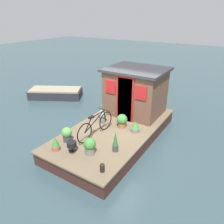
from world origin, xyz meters
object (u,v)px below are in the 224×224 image
object	(u,v)px
potted_plant_rosemary	(55,144)
potted_plant_basil	(115,142)
charcoal_grill	(72,145)
mooring_bollard	(102,167)
potted_plant_thyme	(67,134)
dinghy_boat	(56,93)
potted_plant_lavender	(90,146)
potted_plant_ivy	(122,121)
houseboat_cabin	(136,91)
bicycle	(96,126)
potted_plant_succulent	(102,116)
potted_plant_fern	(135,127)

from	to	relation	value
potted_plant_rosemary	potted_plant_basil	bearing A→B (deg)	-58.89
charcoal_grill	mooring_bollard	distance (m)	1.31
potted_plant_thyme	dinghy_boat	bearing A→B (deg)	50.05
potted_plant_lavender	potted_plant_ivy	distance (m)	1.95
houseboat_cabin	bicycle	xyz separation A→B (m)	(-2.43, 0.25, -0.57)
potted_plant_rosemary	charcoal_grill	bearing A→B (deg)	-68.19
potted_plant_thyme	mooring_bollard	distance (m)	1.94
potted_plant_succulent	mooring_bollard	world-z (taller)	potted_plant_succulent
potted_plant_rosemary	dinghy_boat	distance (m)	6.06
bicycle	potted_plant_fern	distance (m)	1.41
bicycle	potted_plant_basil	bearing A→B (deg)	-111.79
potted_plant_rosemary	potted_plant_basil	size ratio (longest dim) A/B	0.71
potted_plant_basil	potted_plant_ivy	bearing A→B (deg)	22.65
potted_plant_lavender	potted_plant_succulent	world-z (taller)	potted_plant_lavender
potted_plant_basil	dinghy_boat	distance (m)	6.77
potted_plant_lavender	potted_plant_fern	world-z (taller)	potted_plant_lavender
houseboat_cabin	potted_plant_rosemary	world-z (taller)	houseboat_cabin
potted_plant_fern	potted_plant_thyme	bearing A→B (deg)	137.55
bicycle	potted_plant_lavender	world-z (taller)	bicycle
potted_plant_lavender	potted_plant_fern	size ratio (longest dim) A/B	1.33
mooring_bollard	potted_plant_fern	bearing A→B (deg)	5.48
bicycle	charcoal_grill	xyz separation A→B (m)	(-1.17, 0.03, -0.13)
potted_plant_basil	charcoal_grill	size ratio (longest dim) A/B	1.90
dinghy_boat	potted_plant_rosemary	bearing A→B (deg)	-133.68
houseboat_cabin	potted_plant_thyme	bearing A→B (deg)	165.46
potted_plant_basil	potted_plant_succulent	bearing A→B (deg)	46.26
potted_plant_lavender	dinghy_boat	xyz separation A→B (m)	(3.77, 5.37, -0.52)
bicycle	potted_plant_thyme	distance (m)	0.99
potted_plant_lavender	potted_plant_basil	size ratio (longest dim) A/B	0.80
potted_plant_succulent	charcoal_grill	world-z (taller)	potted_plant_succulent
potted_plant_thyme	potted_plant_succulent	size ratio (longest dim) A/B	1.01
potted_plant_thyme	bicycle	bearing A→B (deg)	-36.42
potted_plant_thyme	charcoal_grill	xyz separation A→B (m)	(-0.37, -0.55, -0.01)
bicycle	houseboat_cabin	bearing A→B (deg)	-5.90
mooring_bollard	houseboat_cabin	bearing A→B (deg)	14.54
houseboat_cabin	mooring_bollard	size ratio (longest dim) A/B	9.18
potted_plant_fern	mooring_bollard	xyz separation A→B (m)	(-2.37, -0.23, -0.05)
potted_plant_ivy	mooring_bollard	world-z (taller)	potted_plant_ivy
bicycle	potted_plant_fern	bearing A→B (deg)	-46.69
potted_plant_rosemary	houseboat_cabin	bearing A→B (deg)	-11.47
potted_plant_lavender	potted_plant_basil	distance (m)	0.78
potted_plant_lavender	dinghy_boat	size ratio (longest dim) A/B	0.17
potted_plant_ivy	potted_plant_thyme	xyz separation A→B (m)	(-1.79, 1.04, -0.01)
potted_plant_lavender	potted_plant_thyme	bearing A→B (deg)	81.30
bicycle	potted_plant_fern	size ratio (longest dim) A/B	4.45
charcoal_grill	dinghy_boat	size ratio (longest dim) A/B	0.11
dinghy_boat	charcoal_grill	bearing A→B (deg)	-129.34
potted_plant_rosemary	potted_plant_basil	distance (m)	1.83
houseboat_cabin	potted_plant_ivy	bearing A→B (deg)	-171.92
bicycle	potted_plant_thyme	world-z (taller)	bicycle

